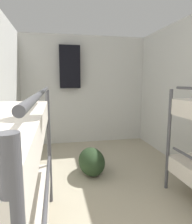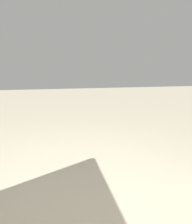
# 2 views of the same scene
# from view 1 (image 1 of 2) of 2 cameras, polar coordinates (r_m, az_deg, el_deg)

# --- Properties ---
(wall_back) EXTENTS (2.89, 0.06, 2.41)m
(wall_back) POSITION_cam_1_polar(r_m,az_deg,el_deg) (4.59, -3.25, 6.21)
(wall_back) COLOR silver
(wall_back) RESTS_ON ground_plane
(duffel_bag) EXTENTS (0.39, 0.62, 0.39)m
(duffel_bag) POSITION_cam_1_polar(r_m,az_deg,el_deg) (3.14, -1.28, -13.92)
(duffel_bag) COLOR #23381E
(duffel_bag) RESTS_ON ground_plane
(hanging_coat) EXTENTS (0.44, 0.12, 0.90)m
(hanging_coat) POSITION_cam_1_polar(r_m,az_deg,el_deg) (4.41, -7.49, 12.64)
(hanging_coat) COLOR black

